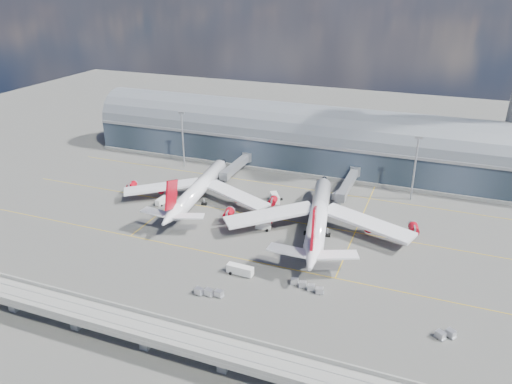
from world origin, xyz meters
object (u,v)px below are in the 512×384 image
(airliner_left, at_px, (198,189))
(service_truck_0, at_px, (162,201))
(airliner_right, at_px, (318,217))
(cargo_train_2, at_px, (445,334))
(floodlight_mast_right, at_px, (415,167))
(cargo_train_0, at_px, (307,286))
(service_truck_5, at_px, (275,198))
(service_truck_1, at_px, (263,225))
(floodlight_mast_left, at_px, (183,138))
(service_truck_4, at_px, (337,196))
(service_truck_2, at_px, (240,270))
(cargo_train_1, at_px, (209,292))

(airliner_left, distance_m, service_truck_0, 14.53)
(airliner_right, distance_m, cargo_train_2, 59.33)
(floodlight_mast_right, xyz_separation_m, cargo_train_0, (-21.21, -73.08, -12.73))
(floodlight_mast_right, distance_m, service_truck_5, 54.60)
(floodlight_mast_right, distance_m, service_truck_1, 64.18)
(service_truck_1, relative_size, cargo_train_2, 1.00)
(floodlight_mast_left, height_order, service_truck_4, floodlight_mast_left)
(service_truck_2, distance_m, cargo_train_0, 20.30)
(floodlight_mast_left, distance_m, service_truck_0, 42.42)
(cargo_train_2, bearing_deg, airliner_left, 95.92)
(cargo_train_2, bearing_deg, service_truck_2, 116.05)
(service_truck_0, bearing_deg, service_truck_1, -2.69)
(airliner_right, xyz_separation_m, service_truck_0, (-61.41, 0.72, -4.41))
(airliner_left, bearing_deg, service_truck_5, 15.92)
(floodlight_mast_right, bearing_deg, floodlight_mast_left, 180.00)
(cargo_train_1, bearing_deg, floodlight_mast_left, 42.60)
(service_truck_0, relative_size, cargo_train_1, 0.73)
(airliner_left, distance_m, cargo_train_0, 68.21)
(floodlight_mast_right, xyz_separation_m, cargo_train_2, (15.63, -80.63, -12.67))
(floodlight_mast_left, distance_m, service_truck_2, 94.42)
(airliner_right, xyz_separation_m, service_truck_1, (-18.03, -4.51, -4.20))
(service_truck_2, bearing_deg, airliner_right, -20.61)
(service_truck_1, xyz_separation_m, cargo_train_1, (-0.43, -41.69, -0.54))
(airliner_left, relative_size, service_truck_2, 7.90)
(service_truck_4, relative_size, cargo_train_0, 0.48)
(floodlight_mast_left, height_order, cargo_train_0, floodlight_mast_left)
(airliner_right, height_order, cargo_train_2, airliner_right)
(service_truck_0, bearing_deg, cargo_train_2, -17.68)
(airliner_right, height_order, service_truck_5, airliner_right)
(service_truck_0, xyz_separation_m, service_truck_1, (43.38, -5.23, 0.21))
(service_truck_2, relative_size, service_truck_5, 1.15)
(airliner_left, height_order, cargo_train_0, airliner_left)
(airliner_right, height_order, service_truck_4, airliner_right)
(service_truck_2, height_order, cargo_train_2, service_truck_2)
(floodlight_mast_right, relative_size, cargo_train_1, 3.03)
(floodlight_mast_left, bearing_deg, cargo_train_0, -42.85)
(floodlight_mast_left, bearing_deg, service_truck_1, -38.74)
(cargo_train_1, bearing_deg, cargo_train_2, -75.02)
(airliner_right, bearing_deg, floodlight_mast_left, 140.80)
(service_truck_2, distance_m, service_truck_5, 52.12)
(floodlight_mast_right, bearing_deg, service_truck_4, -159.60)
(service_truck_1, distance_m, cargo_train_1, 41.69)
(floodlight_mast_right, xyz_separation_m, service_truck_2, (-41.50, -73.11, -12.12))
(airliner_left, xyz_separation_m, service_truck_0, (-12.42, -6.21, -4.28))
(service_truck_4, height_order, cargo_train_0, service_truck_4)
(cargo_train_0, height_order, cargo_train_2, cargo_train_2)
(floodlight_mast_right, height_order, cargo_train_2, floodlight_mast_right)
(floodlight_mast_right, bearing_deg, service_truck_5, -156.20)
(service_truck_5, bearing_deg, service_truck_2, -113.06)
(cargo_train_2, bearing_deg, floodlight_mast_right, 44.52)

